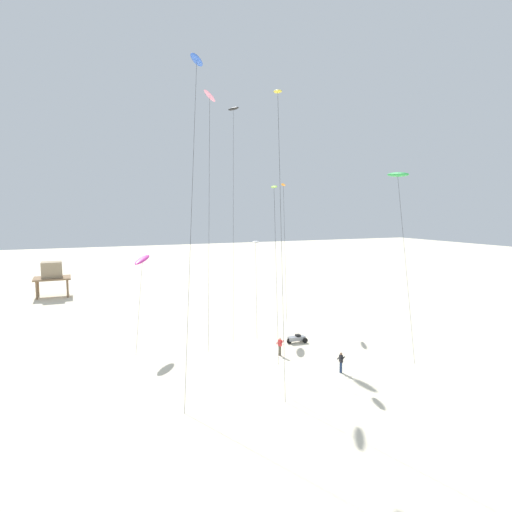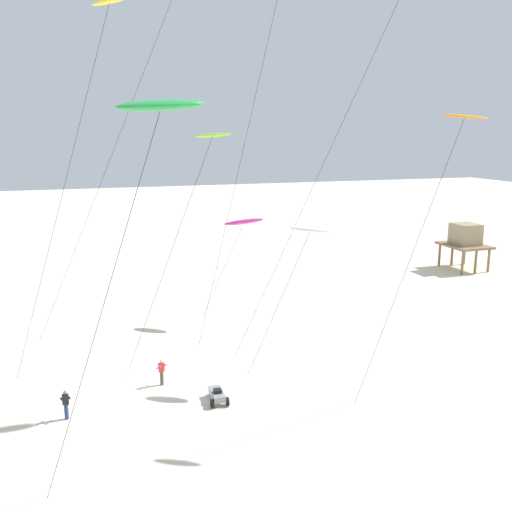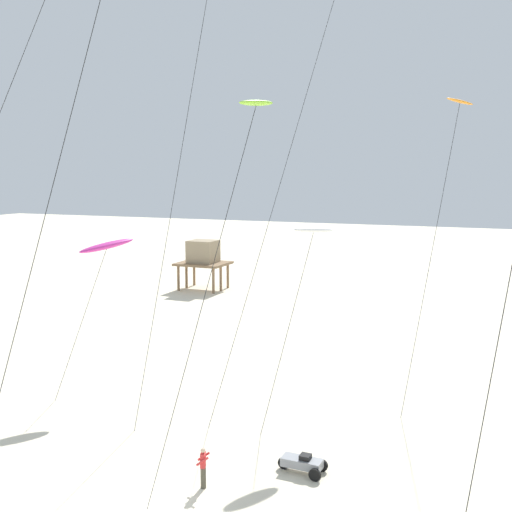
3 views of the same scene
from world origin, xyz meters
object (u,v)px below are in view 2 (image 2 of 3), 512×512
kite_white (310,231)px  kite_orange (462,125)px  kite_magenta (243,222)px  beach_buggy (217,395)px  kite_flyer_middle (162,371)px  kite_lime (210,141)px  kite_green (160,107)px  kite_flyer_nearest (66,404)px  kite_yellow (107,10)px  stilt_house (465,238)px

kite_white → kite_orange: bearing=42.3°
kite_magenta → beach_buggy: kite_magenta is taller
kite_magenta → kite_flyer_middle: bearing=-38.9°
kite_magenta → kite_lime: kite_lime is taller
kite_magenta → kite_flyer_middle: kite_magenta is taller
kite_green → kite_flyer_nearest: bearing=-154.3°
kite_green → kite_yellow: bearing=-176.9°
kite_yellow → kite_green: 14.20m
stilt_house → beach_buggy: bearing=-56.7°
kite_magenta → beach_buggy: bearing=-22.9°
kite_yellow → beach_buggy: size_ratio=11.04×
kite_green → stilt_house: 51.70m
kite_white → beach_buggy: 11.29m
kite_orange → kite_yellow: kite_yellow is taller
kite_magenta → stilt_house: bearing=107.3°
kite_white → beach_buggy: kite_white is taller
kite_flyer_middle → kite_lime: bearing=74.6°
kite_green → beach_buggy: bearing=154.2°
kite_orange → kite_flyer_middle: bearing=-117.7°
kite_white → kite_lime: 8.11m
kite_orange → stilt_house: bearing=140.2°
kite_green → kite_magenta: 25.72m
stilt_house → beach_buggy: stilt_house is taller
kite_white → kite_flyer_nearest: bearing=-85.7°
kite_magenta → stilt_house: 30.86m
kite_lime → stilt_house: size_ratio=2.92×
kite_yellow → kite_white: bearing=75.5°
kite_lime → kite_magenta: bearing=154.7°
kite_orange → stilt_house: 37.82m
kite_flyer_nearest → beach_buggy: bearing=86.0°
kite_white → kite_magenta: 12.29m
kite_green → kite_lime: kite_green is taller
beach_buggy → kite_magenta: bearing=157.1°
kite_orange → kite_lime: 13.60m
kite_white → kite_flyer_middle: kite_white is taller
kite_green → beach_buggy: 18.45m
kite_lime → kite_flyer_middle: kite_lime is taller
kite_green → kite_white: (-10.09, 10.49, -6.80)m
kite_magenta → kite_flyer_middle: size_ratio=5.26×
kite_white → kite_flyer_nearest: (1.11, -14.82, -8.66)m
kite_white → kite_green: bearing=-46.1°
kite_green → kite_flyer_middle: kite_green is taller
kite_orange → kite_magenta: 20.89m
kite_orange → kite_yellow: (-9.14, -16.88, 6.19)m
kite_lime → stilt_house: 41.81m
kite_yellow → kite_green: bearing=3.1°
kite_orange → kite_green: bearing=-76.6°
kite_yellow → beach_buggy: (4.60, 4.77, -21.59)m
kite_magenta → stilt_house: (-9.08, 29.13, -4.60)m
kite_magenta → kite_lime: 14.40m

